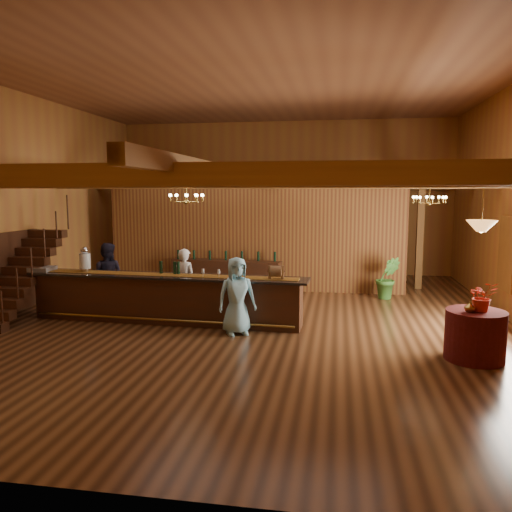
% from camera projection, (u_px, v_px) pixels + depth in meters
% --- Properties ---
extents(floor, '(14.00, 14.00, 0.00)m').
position_uv_depth(floor, '(250.00, 319.00, 11.81)').
color(floor, brown).
rests_on(floor, ground).
extents(ceiling, '(14.00, 14.00, 0.00)m').
position_uv_depth(ceiling, '(249.00, 78.00, 11.10)').
color(ceiling, brown).
rests_on(ceiling, wall_back).
extents(wall_back, '(12.00, 0.10, 5.50)m').
position_uv_depth(wall_back, '(283.00, 198.00, 18.30)').
color(wall_back, '#A66E2E').
rests_on(wall_back, floor).
extents(wall_front, '(12.00, 0.10, 5.50)m').
position_uv_depth(wall_front, '(116.00, 218.00, 4.60)').
color(wall_front, '#A66E2E').
rests_on(wall_front, floor).
extents(wall_left, '(0.10, 14.00, 5.50)m').
position_uv_depth(wall_left, '(13.00, 201.00, 12.43)').
color(wall_left, '#A66E2E').
rests_on(wall_left, floor).
extents(beam_grid, '(11.90, 13.90, 0.39)m').
position_uv_depth(beam_grid, '(253.00, 181.00, 11.88)').
color(beam_grid, '#946128').
rests_on(beam_grid, wall_left).
extents(support_posts, '(9.20, 10.20, 3.20)m').
position_uv_depth(support_posts, '(246.00, 254.00, 11.11)').
color(support_posts, '#946128').
rests_on(support_posts, floor).
extents(partition_wall, '(9.00, 0.18, 3.10)m').
position_uv_depth(partition_wall, '(254.00, 239.00, 15.11)').
color(partition_wall, brown).
rests_on(partition_wall, floor).
extents(window_right_back, '(0.12, 1.05, 1.75)m').
position_uv_depth(window_right_back, '(508.00, 254.00, 11.62)').
color(window_right_back, white).
rests_on(window_right_back, wall_right).
extents(staircase, '(1.00, 2.80, 2.00)m').
position_uv_depth(staircase, '(19.00, 276.00, 11.84)').
color(staircase, '#401E0F').
rests_on(staircase, floor).
extents(backroom_boxes, '(4.10, 0.60, 1.10)m').
position_uv_depth(backroom_boxes, '(269.00, 263.00, 17.17)').
color(backroom_boxes, '#401E0F').
rests_on(backroom_boxes, floor).
extents(tasting_bar, '(6.60, 1.12, 1.11)m').
position_uv_depth(tasting_bar, '(166.00, 298.00, 11.46)').
color(tasting_bar, '#401E0F').
rests_on(tasting_bar, floor).
extents(beverage_dispenser, '(0.26, 0.26, 0.60)m').
position_uv_depth(beverage_dispenser, '(85.00, 260.00, 11.82)').
color(beverage_dispenser, silver).
rests_on(beverage_dispenser, tasting_bar).
extents(glass_rack_tray, '(0.50, 0.50, 0.10)m').
position_uv_depth(glass_rack_tray, '(42.00, 269.00, 11.97)').
color(glass_rack_tray, gray).
rests_on(glass_rack_tray, tasting_bar).
extents(raffle_drum, '(0.34, 0.24, 0.30)m').
position_uv_depth(raffle_drum, '(276.00, 271.00, 10.79)').
color(raffle_drum, brown).
rests_on(raffle_drum, tasting_bar).
extents(bar_bottle_0, '(0.07, 0.07, 0.30)m').
position_uv_depth(bar_bottle_0, '(161.00, 267.00, 11.52)').
color(bar_bottle_0, black).
rests_on(bar_bottle_0, tasting_bar).
extents(bar_bottle_1, '(0.07, 0.07, 0.30)m').
position_uv_depth(bar_bottle_1, '(175.00, 268.00, 11.46)').
color(bar_bottle_1, black).
rests_on(bar_bottle_1, tasting_bar).
extents(bar_bottle_2, '(0.07, 0.07, 0.30)m').
position_uv_depth(bar_bottle_2, '(178.00, 268.00, 11.44)').
color(bar_bottle_2, black).
rests_on(bar_bottle_2, tasting_bar).
extents(backbar_shelf, '(3.40, 0.92, 0.95)m').
position_uv_depth(backbar_shelf, '(226.00, 276.00, 15.00)').
color(backbar_shelf, '#401E0F').
rests_on(backbar_shelf, floor).
extents(round_table, '(1.04, 1.04, 0.90)m').
position_uv_depth(round_table, '(475.00, 335.00, 8.88)').
color(round_table, '#430D08').
rests_on(round_table, floor).
extents(chandelier_left, '(0.80, 0.80, 0.50)m').
position_uv_depth(chandelier_left, '(186.00, 198.00, 11.36)').
color(chandelier_left, '#A2863B').
rests_on(chandelier_left, beam_grid).
extents(chandelier_right, '(0.80, 0.80, 0.56)m').
position_uv_depth(chandelier_right, '(429.00, 199.00, 12.29)').
color(chandelier_right, '#A2863B').
rests_on(chandelier_right, beam_grid).
extents(pendant_lamp, '(0.52, 0.52, 0.90)m').
position_uv_depth(pendant_lamp, '(482.00, 226.00, 8.63)').
color(pendant_lamp, '#A2863B').
rests_on(pendant_lamp, beam_grid).
extents(bartender, '(0.67, 0.53, 1.63)m').
position_uv_depth(bartender, '(185.00, 282.00, 12.14)').
color(bartender, white).
rests_on(bartender, floor).
extents(staff_second, '(0.89, 0.73, 1.71)m').
position_uv_depth(staff_second, '(107.00, 277.00, 12.57)').
color(staff_second, black).
rests_on(staff_second, floor).
extents(guest, '(0.94, 0.81, 1.64)m').
position_uv_depth(guest, '(237.00, 296.00, 10.45)').
color(guest, '#93D8EE').
rests_on(guest, floor).
extents(floor_plant, '(0.71, 0.60, 1.19)m').
position_uv_depth(floor_plant, '(388.00, 278.00, 13.91)').
color(floor_plant, '#3B772A').
rests_on(floor_plant, floor).
extents(table_flowers, '(0.55, 0.50, 0.53)m').
position_uv_depth(table_flowers, '(482.00, 297.00, 8.74)').
color(table_flowers, red).
rests_on(table_flowers, round_table).
extents(table_vase, '(0.19, 0.19, 0.30)m').
position_uv_depth(table_vase, '(470.00, 304.00, 8.70)').
color(table_vase, '#A2863B').
rests_on(table_vase, round_table).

